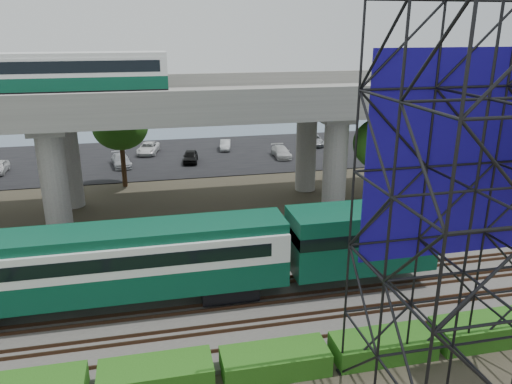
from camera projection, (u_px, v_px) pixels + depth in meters
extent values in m
plane|color=#474233|center=(234.00, 320.00, 25.28)|extent=(140.00, 140.00, 0.00)
cube|color=slate|center=(228.00, 298.00, 27.10)|extent=(90.00, 12.00, 0.20)
cube|color=black|center=(208.00, 237.00, 34.99)|extent=(90.00, 5.00, 0.08)
cube|color=black|center=(182.00, 156.00, 56.75)|extent=(90.00, 18.00, 0.08)
cube|color=#485B77|center=(171.00, 122.00, 77.13)|extent=(140.00, 40.00, 0.03)
cube|color=#472D1E|center=(245.00, 347.00, 22.67)|extent=(90.00, 0.08, 0.16)
cube|color=#472D1E|center=(239.00, 329.00, 24.01)|extent=(90.00, 0.08, 0.16)
cube|color=#472D1E|center=(237.00, 323.00, 24.53)|extent=(90.00, 0.08, 0.16)
cube|color=#472D1E|center=(232.00, 307.00, 25.86)|extent=(90.00, 0.08, 0.16)
cube|color=#472D1E|center=(230.00, 302.00, 26.38)|extent=(90.00, 0.08, 0.16)
cube|color=#472D1E|center=(226.00, 288.00, 27.71)|extent=(90.00, 0.08, 0.16)
cube|color=#472D1E|center=(224.00, 284.00, 28.23)|extent=(90.00, 0.08, 0.16)
cube|color=#472D1E|center=(220.00, 272.00, 29.56)|extent=(90.00, 0.08, 0.16)
cube|color=#472D1E|center=(219.00, 268.00, 30.08)|extent=(90.00, 0.08, 0.16)
cube|color=#472D1E|center=(216.00, 257.00, 31.42)|extent=(90.00, 0.08, 0.16)
cube|color=black|center=(228.00, 286.00, 26.88)|extent=(3.00, 2.20, 0.90)
cube|color=#0A4832|center=(101.00, 280.00, 25.18)|extent=(19.00, 3.00, 1.40)
cube|color=white|center=(98.00, 254.00, 24.72)|extent=(19.00, 3.00, 1.50)
cube|color=#0A4832|center=(96.00, 235.00, 24.41)|extent=(19.00, 2.60, 0.50)
cube|color=black|center=(119.00, 251.00, 24.91)|extent=(15.00, 3.06, 0.70)
cube|color=#0A4832|center=(361.00, 237.00, 27.74)|extent=(8.00, 3.00, 3.40)
cube|color=#9E9B93|center=(195.00, 104.00, 37.37)|extent=(80.00, 12.00, 1.20)
cube|color=#9E9B93|center=(204.00, 99.00, 31.68)|extent=(80.00, 0.50, 1.10)
cube|color=#9E9B93|center=(188.00, 80.00, 42.33)|extent=(80.00, 0.50, 1.10)
cylinder|color=#9E9B93|center=(55.00, 185.00, 33.53)|extent=(1.80, 1.80, 8.00)
cylinder|color=#9E9B93|center=(68.00, 159.00, 40.02)|extent=(1.80, 1.80, 8.00)
cube|color=#9E9B93|center=(56.00, 121.00, 35.60)|extent=(2.40, 9.00, 0.60)
cylinder|color=#9E9B93|center=(335.00, 167.00, 37.64)|extent=(1.80, 1.80, 8.00)
cylinder|color=#9E9B93|center=(306.00, 146.00, 44.12)|extent=(1.80, 1.80, 8.00)
cube|color=#9E9B93|center=(321.00, 111.00, 39.71)|extent=(2.40, 9.00, 0.60)
cylinder|color=#9E9B93|center=(485.00, 137.00, 47.82)|extent=(1.80, 1.80, 8.00)
cube|color=black|center=(83.00, 94.00, 35.43)|extent=(12.00, 2.50, 0.70)
cube|color=#0A4832|center=(81.00, 82.00, 35.18)|extent=(12.00, 2.50, 0.90)
cube|color=white|center=(80.00, 66.00, 34.83)|extent=(12.00, 2.50, 1.30)
cube|color=black|center=(79.00, 66.00, 34.81)|extent=(11.00, 2.56, 0.80)
cube|color=white|center=(78.00, 55.00, 34.57)|extent=(12.00, 2.40, 0.30)
cube|color=#170C8A|center=(462.00, 157.00, 19.44)|extent=(8.10, 0.08, 8.25)
cube|color=#205112|center=(156.00, 377.00, 20.30)|extent=(4.60, 1.80, 1.15)
cube|color=#205112|center=(275.00, 361.00, 21.34)|extent=(4.60, 1.80, 1.03)
cube|color=#205112|center=(383.00, 346.00, 22.37)|extent=(4.60, 1.80, 1.01)
cube|color=#205112|center=(481.00, 331.00, 23.38)|extent=(4.60, 1.80, 1.12)
cylinder|color=#382314|center=(382.00, 184.00, 38.97)|extent=(0.44, 0.44, 4.80)
ellipsoid|color=#205112|center=(385.00, 144.00, 37.95)|extent=(4.94, 4.94, 4.18)
cylinder|color=#382314|center=(123.00, 161.00, 45.51)|extent=(0.44, 0.44, 4.80)
ellipsoid|color=#205112|center=(120.00, 127.00, 44.50)|extent=(4.94, 4.94, 4.18)
imported|color=gray|center=(62.00, 152.00, 55.71)|extent=(1.81, 3.88, 1.23)
imported|color=#A7A9AF|center=(121.00, 160.00, 52.42)|extent=(2.42, 4.53, 1.25)
imported|color=white|center=(148.00, 148.00, 57.64)|extent=(2.97, 4.80, 1.24)
imported|color=black|center=(190.00, 156.00, 53.90)|extent=(2.04, 3.95, 1.29)
imported|color=#A6AAAE|center=(225.00, 145.00, 59.51)|extent=(1.78, 3.52, 1.11)
imported|color=silver|center=(281.00, 152.00, 56.01)|extent=(1.72, 4.14, 1.19)
imported|color=#A0A5A8|center=(313.00, 140.00, 61.74)|extent=(2.68, 4.83, 1.28)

